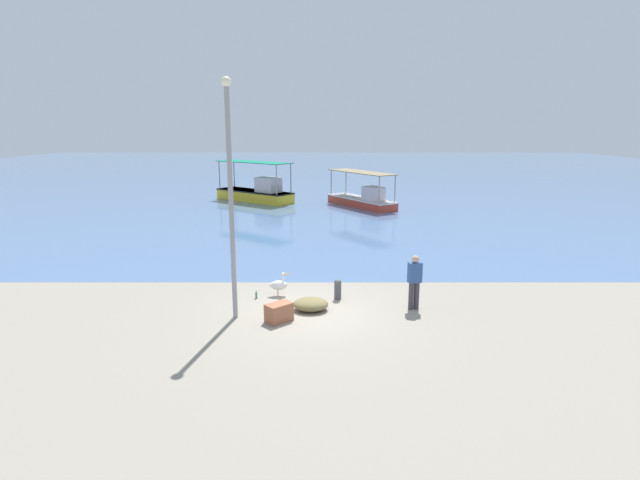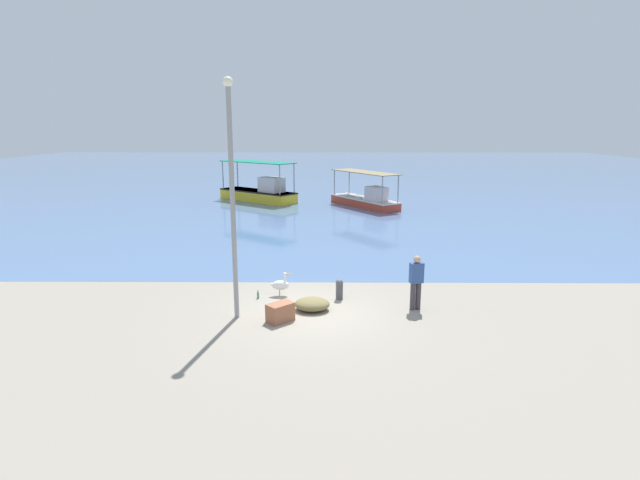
{
  "view_description": "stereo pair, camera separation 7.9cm",
  "coord_description": "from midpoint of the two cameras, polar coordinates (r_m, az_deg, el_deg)",
  "views": [
    {
      "loc": [
        0.25,
        -14.06,
        5.47
      ],
      "look_at": [
        0.16,
        5.99,
        0.88
      ],
      "focal_mm": 28.0,
      "sensor_mm": 36.0,
      "label": 1
    },
    {
      "loc": [
        0.33,
        -14.06,
        5.47
      ],
      "look_at": [
        0.16,
        5.99,
        0.88
      ],
      "focal_mm": 28.0,
      "sensor_mm": 36.0,
      "label": 2
    }
  ],
  "objects": [
    {
      "name": "fishing_boat_far_right",
      "position": [
        37.41,
        -7.03,
        5.48
      ],
      "size": [
        6.2,
        5.38,
        2.91
      ],
      "color": "yellow",
      "rests_on": "harbor_water"
    },
    {
      "name": "mooring_bollard",
      "position": [
        16.14,
        2.16,
        -5.56
      ],
      "size": [
        0.24,
        0.24,
        0.67
      ],
      "color": "#47474C",
      "rests_on": "ground"
    },
    {
      "name": "fisherman_standing",
      "position": [
        15.38,
        10.86,
        -4.59
      ],
      "size": [
        0.44,
        0.31,
        1.69
      ],
      "color": "#3E3941",
      "rests_on": "ground"
    },
    {
      "name": "fishing_boat_near_left",
      "position": [
        34.71,
        5.13,
        4.74
      ],
      "size": [
        4.61,
        5.97,
        2.4
      ],
      "color": "#BF402C",
      "rests_on": "harbor_water"
    },
    {
      "name": "harbor_water",
      "position": [
        62.3,
        -0.0,
        7.87
      ],
      "size": [
        110.0,
        90.0,
        0.0
      ],
      "primitive_type": "cube",
      "color": "#5273A2",
      "rests_on": "ground"
    },
    {
      "name": "glass_bottle",
      "position": [
        16.41,
        -7.18,
        -6.27
      ],
      "size": [
        0.07,
        0.07,
        0.27
      ],
      "color": "#3F7F4C",
      "rests_on": "ground"
    },
    {
      "name": "cargo_crate",
      "position": [
        14.44,
        -4.62,
        -8.25
      ],
      "size": [
        0.85,
        0.84,
        0.54
      ],
      "primitive_type": "cube",
      "rotation": [
        0.0,
        0.0,
        0.75
      ],
      "color": "#985C3F",
      "rests_on": "ground"
    },
    {
      "name": "net_pile",
      "position": [
        15.26,
        -0.96,
        -7.34
      ],
      "size": [
        1.07,
        0.91,
        0.38
      ],
      "primitive_type": "ellipsoid",
      "color": "olive",
      "rests_on": "ground"
    },
    {
      "name": "ground",
      "position": [
        15.09,
        -0.87,
        -8.35
      ],
      "size": [
        120.0,
        120.0,
        0.0
      ],
      "primitive_type": "plane",
      "color": "gray"
    },
    {
      "name": "lamp_post",
      "position": [
        14.06,
        -10.08,
        5.66
      ],
      "size": [
        0.28,
        0.28,
        6.75
      ],
      "color": "gray",
      "rests_on": "ground"
    },
    {
      "name": "pelican",
      "position": [
        16.5,
        -4.62,
        -5.11
      ],
      "size": [
        0.8,
        0.29,
        0.8
      ],
      "color": "#E0997A",
      "rests_on": "ground"
    }
  ]
}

